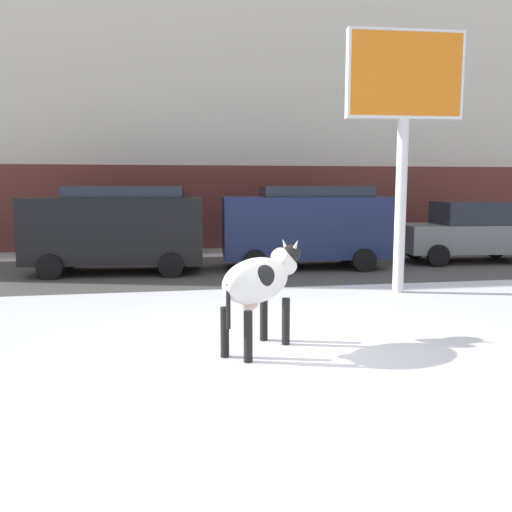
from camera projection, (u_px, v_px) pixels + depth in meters
ground_plane at (312, 358)px, 7.47m from camera, size 120.00×120.00×0.00m
road_strip at (234, 270)px, 15.22m from camera, size 60.00×5.60×0.01m
building_facade at (210, 76)px, 20.92m from camera, size 44.00×6.10×13.00m
cow_holstein at (259, 281)px, 7.73m from camera, size 1.61×1.65×1.54m
billboard at (405, 91)px, 11.49m from camera, size 2.53×0.34×5.56m
car_black_van at (117, 227)px, 14.56m from camera, size 4.73×2.39×2.32m
car_navy_van at (305, 224)px, 15.51m from camera, size 4.73×2.39×2.32m
car_grey_sedan at (469, 232)px, 16.70m from camera, size 4.32×2.23×1.84m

